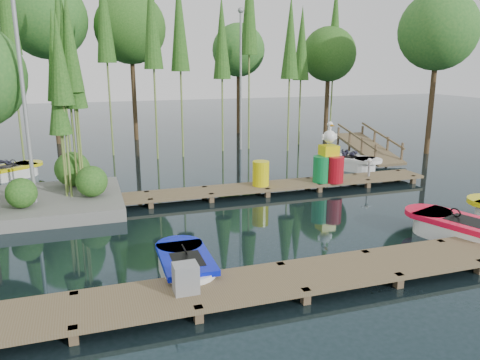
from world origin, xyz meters
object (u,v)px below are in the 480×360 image
object	(u,v)px
boat_blue	(186,267)
boat_yellow_far	(12,172)
island	(0,110)
utility_cabinet	(186,278)
boat_red	(457,229)
yellow_barrel	(261,173)
drum_cluster	(330,164)

from	to	relation	value
boat_blue	boat_yellow_far	world-z (taller)	boat_yellow_far
island	utility_cabinet	size ratio (longest dim) A/B	11.73
boat_red	yellow_barrel	xyz separation A→B (m)	(-3.40, 5.79, 0.47)
boat_blue	yellow_barrel	xyz separation A→B (m)	(3.93, 5.73, 0.51)
island	drum_cluster	size ratio (longest dim) A/B	3.06
boat_blue	drum_cluster	bearing A→B (deg)	40.92
boat_blue	island	bearing A→B (deg)	124.14
island	boat_yellow_far	bearing A→B (deg)	96.85
island	boat_yellow_far	xyz separation A→B (m)	(-0.55, 4.56, -2.93)
boat_red	utility_cabinet	bearing A→B (deg)	169.31
boat_blue	boat_red	size ratio (longest dim) A/B	0.78
boat_red	island	bearing A→B (deg)	130.74
boat_yellow_far	utility_cabinet	distance (m)	13.18
boat_yellow_far	yellow_barrel	bearing A→B (deg)	-47.55
boat_red	boat_yellow_far	xyz separation A→B (m)	(-12.19, 11.14, -0.01)
boat_red	boat_blue	bearing A→B (deg)	159.76
boat_blue	utility_cabinet	world-z (taller)	utility_cabinet
utility_cabinet	yellow_barrel	world-z (taller)	yellow_barrel
boat_blue	utility_cabinet	xyz separation A→B (m)	(-0.25, -1.27, 0.36)
island	boat_red	xyz separation A→B (m)	(11.64, -6.58, -2.91)
boat_blue	utility_cabinet	size ratio (longest dim) A/B	4.15
island	yellow_barrel	bearing A→B (deg)	-5.48
island	utility_cabinet	xyz separation A→B (m)	(4.06, -7.79, -2.60)
boat_yellow_far	drum_cluster	xyz separation A→B (m)	(11.44, -5.51, 0.69)
island	drum_cluster	world-z (taller)	island
drum_cluster	utility_cabinet	bearing A→B (deg)	-134.96
island	utility_cabinet	distance (m)	9.16
boat_yellow_far	drum_cluster	bearing A→B (deg)	-41.93
drum_cluster	boat_red	bearing A→B (deg)	-82.43
boat_red	utility_cabinet	world-z (taller)	utility_cabinet
utility_cabinet	yellow_barrel	distance (m)	8.15
island	boat_red	size ratio (longest dim) A/B	2.22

